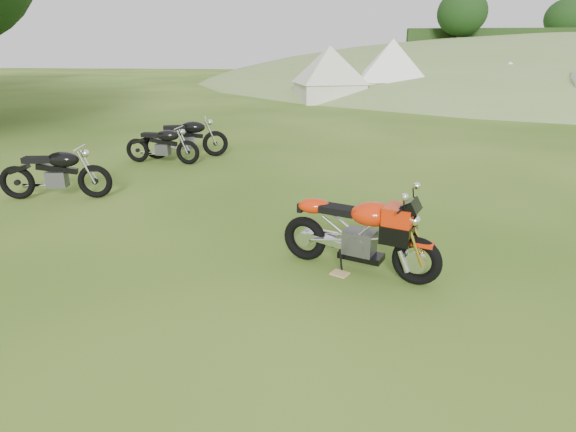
% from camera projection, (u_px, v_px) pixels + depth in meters
% --- Properties ---
extents(ground, '(120.00, 120.00, 0.00)m').
position_uv_depth(ground, '(271.00, 274.00, 6.23)').
color(ground, '#29490F').
rests_on(ground, ground).
extents(sport_motorcycle, '(2.09, 1.24, 1.23)m').
position_uv_depth(sport_motorcycle, '(359.00, 227.00, 6.13)').
color(sport_motorcycle, red).
rests_on(sport_motorcycle, ground).
extents(plywood_board, '(0.27, 0.26, 0.02)m').
position_uv_depth(plywood_board, '(340.00, 273.00, 6.23)').
color(plywood_board, tan).
rests_on(plywood_board, ground).
extents(vintage_moto_b, '(2.09, 0.82, 1.07)m').
position_uv_depth(vintage_moto_b, '(55.00, 172.00, 9.16)').
color(vintage_moto_b, black).
rests_on(vintage_moto_b, ground).
extents(vintage_moto_c, '(1.91, 0.56, 0.99)m').
position_uv_depth(vintage_moto_c, '(162.00, 144.00, 12.00)').
color(vintage_moto_c, black).
rests_on(vintage_moto_c, ground).
extents(vintage_moto_d, '(2.16, 1.14, 1.11)m').
position_uv_depth(vintage_moto_d, '(186.00, 137.00, 12.61)').
color(vintage_moto_d, black).
rests_on(vintage_moto_d, ground).
extents(tent_left, '(4.02, 4.02, 2.77)m').
position_uv_depth(tent_left, '(329.00, 75.00, 25.42)').
color(tent_left, beige).
rests_on(tent_left, ground).
extents(tent_mid, '(3.48, 3.48, 2.96)m').
position_uv_depth(tent_mid, '(391.00, 72.00, 26.10)').
color(tent_mid, white).
rests_on(tent_mid, ground).
extents(tent_right, '(2.93, 2.93, 2.28)m').
position_uv_depth(tent_right, '(508.00, 81.00, 24.63)').
color(tent_right, white).
rests_on(tent_right, ground).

